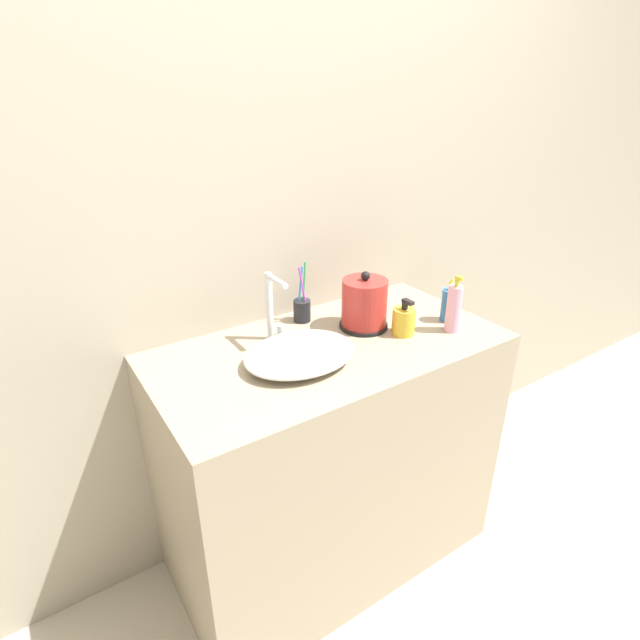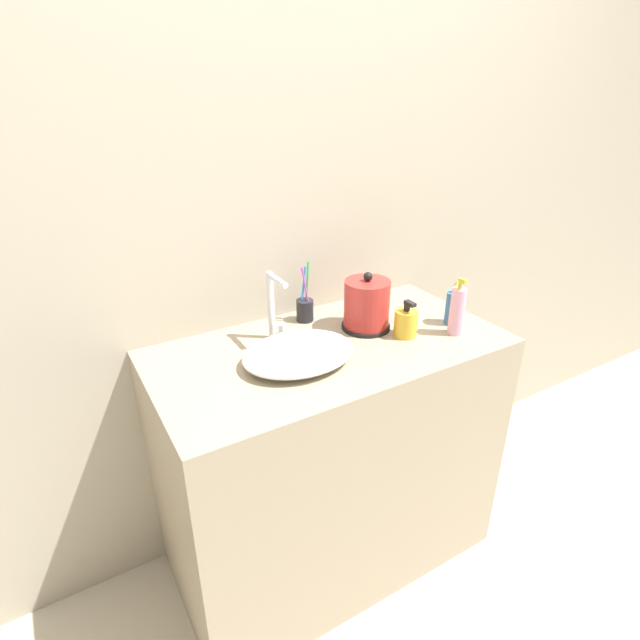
# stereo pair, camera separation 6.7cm
# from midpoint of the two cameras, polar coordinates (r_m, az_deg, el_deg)

# --- Properties ---
(ground_plane) EXTENTS (12.00, 12.00, 0.00)m
(ground_plane) POSITION_cam_midpoint_polar(r_m,az_deg,el_deg) (2.02, 5.23, -29.59)
(ground_plane) COLOR #BCB29E
(wall_back) EXTENTS (6.00, 0.04, 2.60)m
(wall_back) POSITION_cam_midpoint_polar(r_m,az_deg,el_deg) (1.70, -5.92, 13.28)
(wall_back) COLOR #ADA38E
(wall_back) RESTS_ON ground_plane
(vanity_counter) EXTENTS (1.13, 0.58, 0.90)m
(vanity_counter) POSITION_cam_midpoint_polar(r_m,az_deg,el_deg) (1.84, 0.01, -15.35)
(vanity_counter) COLOR gray
(vanity_counter) RESTS_ON ground_plane
(sink_basin) EXTENTS (0.35, 0.27, 0.06)m
(sink_basin) POSITION_cam_midpoint_polar(r_m,az_deg,el_deg) (1.48, -3.59, -3.84)
(sink_basin) COLOR white
(sink_basin) RESTS_ON vanity_counter
(faucet) EXTENTS (0.06, 0.12, 0.23)m
(faucet) POSITION_cam_midpoint_polar(r_m,az_deg,el_deg) (1.58, -6.66, 1.72)
(faucet) COLOR silver
(faucet) RESTS_ON vanity_counter
(electric_kettle) EXTENTS (0.17, 0.17, 0.20)m
(electric_kettle) POSITION_cam_midpoint_polar(r_m,az_deg,el_deg) (1.68, 3.94, 1.66)
(electric_kettle) COLOR black
(electric_kettle) RESTS_ON vanity_counter
(toothbrush_cup) EXTENTS (0.06, 0.06, 0.22)m
(toothbrush_cup) POSITION_cam_midpoint_polar(r_m,az_deg,el_deg) (1.74, -3.18, 1.28)
(toothbrush_cup) COLOR #232328
(toothbrush_cup) RESTS_ON vanity_counter
(lotion_bottle) EXTENTS (0.05, 0.05, 0.20)m
(lotion_bottle) POSITION_cam_midpoint_polar(r_m,az_deg,el_deg) (1.70, 13.94, 1.31)
(lotion_bottle) COLOR #EAA8C6
(lotion_bottle) RESTS_ON vanity_counter
(shampoo_bottle) EXTENTS (0.06, 0.06, 0.16)m
(shampoo_bottle) POSITION_cam_midpoint_polar(r_m,az_deg,el_deg) (1.78, 13.52, 1.76)
(shampoo_bottle) COLOR #3370B7
(shampoo_bottle) RESTS_ON vanity_counter
(mouthwash_bottle) EXTENTS (0.08, 0.08, 0.13)m
(mouthwash_bottle) POSITION_cam_midpoint_polar(r_m,az_deg,el_deg) (1.66, 8.40, -0.10)
(mouthwash_bottle) COLOR gold
(mouthwash_bottle) RESTS_ON vanity_counter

